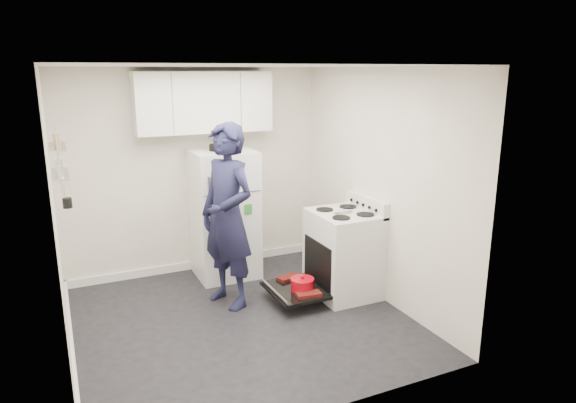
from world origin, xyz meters
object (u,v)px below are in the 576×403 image
refrigerator (224,213)px  person (227,216)px  open_oven_door (298,288)px  electric_range (343,254)px

refrigerator → person: size_ratio=0.83×
refrigerator → open_oven_door: bearing=-68.3°
refrigerator → person: bearing=-105.2°
electric_range → person: size_ratio=0.56×
open_oven_door → refrigerator: size_ratio=0.44×
open_oven_door → person: person is taller
open_oven_door → refrigerator: (-0.45, 1.12, 0.60)m
person → electric_range: bearing=54.7°
open_oven_door → person: size_ratio=0.37×
electric_range → open_oven_door: 0.64m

